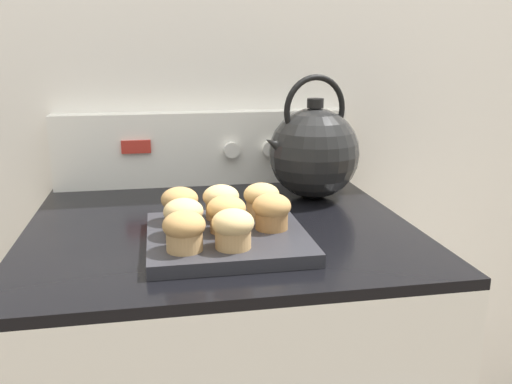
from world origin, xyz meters
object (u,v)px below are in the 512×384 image
Objects in this scene: muffin_r2_c1 at (221,201)px; muffin_r1_c0 at (184,216)px; muffin_r0_c0 at (184,230)px; muffin_r0_c1 at (234,228)px; muffin_r1_c2 at (272,211)px; muffin_r2_c0 at (180,204)px; muffin_pan at (228,238)px; muffin_r1_c1 at (228,213)px; muffin_r2_c2 at (262,199)px; tea_kettle at (313,152)px.

muffin_r1_c0 is at bearing -131.65° from muffin_r2_c1.
muffin_r0_c1 is (0.08, -0.00, 0.00)m from muffin_r0_c0.
muffin_r2_c0 is (-0.15, 0.07, 0.00)m from muffin_r1_c2.
muffin_r1_c2 is (0.08, 0.00, 0.04)m from muffin_pan.
muffin_r1_c1 and muffin_r2_c0 have the same top height.
muffin_pan is 0.09m from muffin_r1_c0.
muffin_r2_c2 is (-0.00, 0.08, 0.00)m from muffin_r1_c2.
muffin_r2_c1 is (-0.08, 0.08, 0.00)m from muffin_r1_c2.
muffin_r0_c0 is at bearing -92.28° from muffin_r1_c0.
muffin_r2_c0 is at bearing 154.75° from muffin_r1_c2.
muffin_r0_c0 is 1.00× the size of muffin_r0_c1.
muffin_r0_c1 and muffin_r2_c0 have the same top height.
muffin_r0_c0 reaches higher than muffin_pan.
muffin_r2_c1 reaches higher than muffin_pan.
muffin_r1_c2 is at bearing 45.64° from muffin_r0_c1.
muffin_r2_c0 and muffin_r2_c2 have the same top height.
muffin_r2_c0 is (-0.08, 0.07, 0.04)m from muffin_pan.
muffin_r0_c0 is 0.17m from muffin_r2_c1.
muffin_r1_c0 is 0.17m from muffin_r2_c2.
tea_kettle reaches higher than muffin_r1_c1.
muffin_r2_c1 is at bearing 90.56° from muffin_r0_c1.
muffin_r0_c0 is 0.25× the size of tea_kettle.
muffin_r0_c0 is 1.00× the size of muffin_r2_c2.
muffin_r2_c0 reaches higher than muffin_pan.
muffin_r1_c2 is 0.17m from muffin_r2_c0.
muffin_r1_c2 is 0.11m from muffin_r2_c1.
muffin_r0_c0 is 0.11m from muffin_r1_c1.
tea_kettle is at bearing 60.24° from muffin_r1_c2.
muffin_r0_c0 is 1.00× the size of muffin_r2_c0.
muffin_r1_c2 is 0.31m from tea_kettle.
muffin_r2_c2 is at bearing 45.40° from muffin_r0_c0.
muffin_r1_c0 is at bearing -138.45° from tea_kettle.
muffin_r0_c1 is at bearing -91.35° from muffin_r1_c1.
muffin_r1_c0 is at bearing -177.94° from muffin_pan.
muffin_r2_c1 is at bearing 2.81° from muffin_r2_c0.
muffin_r0_c0 is 0.21m from muffin_r2_c2.
muffin_r1_c0 is 0.15m from muffin_r1_c2.
muffin_r0_c0 is at bearing -90.11° from muffin_r2_c0.
muffin_r0_c1 is at bearing -134.36° from muffin_r1_c2.
tea_kettle reaches higher than muffin_r0_c1.
muffin_r2_c2 is at bearing 1.37° from muffin_r2_c0.
muffin_r1_c2 is 0.08m from muffin_r2_c2.
muffin_r1_c0 and muffin_r2_c0 have the same top height.
muffin_r1_c2 and muffin_r2_c1 have the same top height.
muffin_r0_c1 is 1.00× the size of muffin_r1_c1.
muffin_r2_c1 is (0.07, 0.15, 0.00)m from muffin_r0_c0.
muffin_r1_c1 and muffin_r2_c1 have the same top height.
muffin_r0_c0 is 0.15m from muffin_r2_c0.
muffin_r0_c0 is 1.00× the size of muffin_r1_c0.
muffin_r1_c1 is at bearing 3.30° from muffin_r1_c0.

